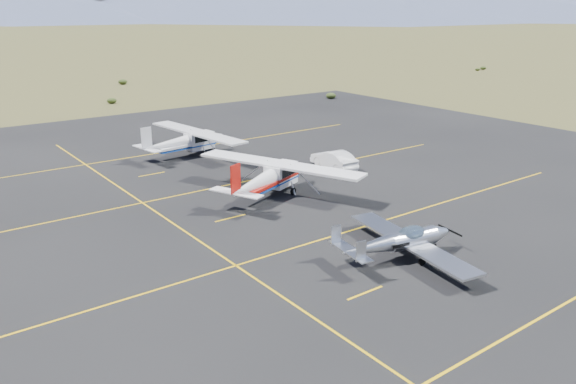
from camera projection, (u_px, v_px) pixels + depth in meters
name	position (u px, v px, depth m)	size (l,w,h in m)	color
ground	(360.00, 249.00, 28.00)	(1600.00, 1600.00, 0.00)	#383D1C
apron	(278.00, 210.00, 33.35)	(72.00, 72.00, 0.02)	black
aircraft_low_wing	(400.00, 241.00, 26.67)	(6.17, 8.52, 1.84)	silver
aircraft_cessna	(270.00, 177.00, 35.31)	(8.38, 11.35, 2.96)	white
aircraft_plain	(186.00, 141.00, 44.99)	(6.84, 11.33, 2.86)	silver
sedan	(334.00, 160.00, 41.67)	(1.45, 4.16, 1.37)	white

